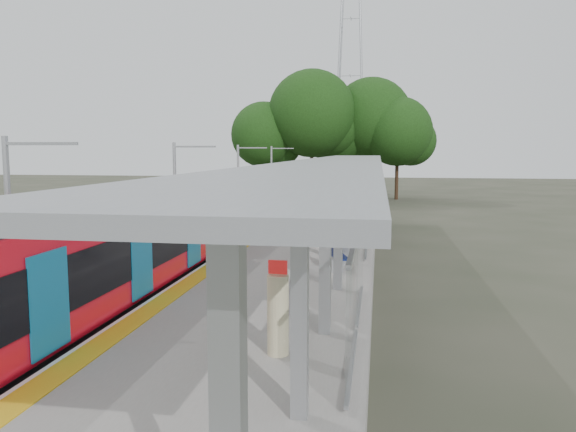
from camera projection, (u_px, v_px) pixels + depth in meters
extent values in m
cube|color=#59544C|center=(219.00, 252.00, 27.33)|extent=(3.00, 70.00, 0.24)
cube|color=gray|center=(311.00, 246.00, 26.57)|extent=(6.00, 50.00, 1.00)
cube|color=gold|center=(258.00, 235.00, 26.92)|extent=(0.60, 50.00, 0.02)
cube|color=#9EA0A5|center=(344.00, 188.00, 50.90)|extent=(6.00, 0.10, 1.20)
cube|color=black|center=(97.00, 310.00, 15.50)|extent=(2.50, 13.50, 0.70)
cube|color=red|center=(95.00, 253.00, 15.31)|extent=(2.65, 13.50, 2.50)
cube|color=black|center=(95.00, 251.00, 15.31)|extent=(2.72, 12.96, 1.20)
cube|color=black|center=(93.00, 205.00, 15.16)|extent=(2.40, 12.82, 0.15)
cube|color=#0C547A|center=(142.00, 260.00, 15.12)|extent=(0.04, 1.30, 2.00)
cube|color=black|center=(230.00, 235.00, 29.32)|extent=(2.50, 13.50, 0.70)
cube|color=red|center=(230.00, 204.00, 29.14)|extent=(2.65, 13.50, 2.50)
cube|color=black|center=(230.00, 203.00, 29.13)|extent=(2.72, 12.96, 1.20)
cube|color=black|center=(229.00, 179.00, 28.99)|extent=(2.40, 12.83, 0.15)
cube|color=#0C547A|center=(255.00, 207.00, 28.94)|extent=(0.04, 1.30, 2.00)
cylinder|color=black|center=(202.00, 257.00, 24.73)|extent=(2.20, 0.70, 0.70)
cube|color=black|center=(183.00, 227.00, 22.26)|extent=(2.30, 0.80, 2.40)
cube|color=#9EA0A5|center=(300.00, 305.00, 8.34)|extent=(0.25, 0.25, 3.50)
cube|color=#9EA0A5|center=(325.00, 255.00, 12.26)|extent=(0.25, 0.25, 3.50)
cube|color=#9EA0A5|center=(338.00, 230.00, 16.19)|extent=(0.25, 0.25, 3.50)
cube|color=#9EA0A5|center=(346.00, 214.00, 20.11)|extent=(0.25, 0.25, 3.50)
cube|color=#9EA0A5|center=(352.00, 204.00, 24.03)|extent=(0.25, 0.25, 3.50)
cube|color=#9EA0A5|center=(356.00, 196.00, 27.95)|extent=(0.25, 0.25, 3.50)
cube|color=#9EA0A5|center=(358.00, 191.00, 31.87)|extent=(0.25, 0.25, 3.50)
cube|color=#9EA0A5|center=(361.00, 186.00, 35.79)|extent=(0.25, 0.25, 3.50)
cube|color=#9EA0A5|center=(363.00, 183.00, 39.72)|extent=(0.25, 0.25, 3.50)
cube|color=gray|center=(340.00, 162.00, 21.92)|extent=(3.20, 38.00, 0.16)
cylinder|color=#9EA0A5|center=(300.00, 164.00, 22.17)|extent=(0.24, 38.00, 0.24)
cube|color=silver|center=(353.00, 306.00, 10.26)|extent=(0.05, 3.70, 2.20)
cube|color=silver|center=(360.00, 263.00, 14.18)|extent=(0.05, 3.70, 2.20)
cube|color=silver|center=(367.00, 223.00, 22.02)|extent=(0.05, 3.70, 2.20)
cube|color=silver|center=(369.00, 212.00, 25.94)|extent=(0.05, 3.70, 2.20)
cube|color=silver|center=(371.00, 198.00, 33.79)|extent=(0.05, 3.70, 2.20)
cube|color=silver|center=(372.00, 193.00, 37.71)|extent=(0.05, 3.70, 2.20)
cylinder|color=#382316|center=(264.00, 178.00, 57.96)|extent=(0.36, 0.36, 4.42)
sphere|color=#1C4814|center=(264.00, 135.00, 57.45)|extent=(6.72, 6.72, 6.72)
cylinder|color=#382316|center=(312.00, 171.00, 57.21)|extent=(0.36, 0.36, 5.82)
sphere|color=#1C4814|center=(312.00, 113.00, 56.54)|extent=(8.84, 8.84, 8.84)
cylinder|color=#382316|center=(337.00, 175.00, 59.51)|extent=(0.36, 0.36, 4.79)
sphere|color=#1C4814|center=(337.00, 130.00, 58.95)|extent=(7.28, 7.28, 7.28)
cylinder|color=#382316|center=(371.00, 172.00, 59.14)|extent=(0.36, 0.36, 5.57)
sphere|color=#1C4814|center=(372.00, 118.00, 58.49)|extent=(8.47, 8.47, 8.47)
cylinder|color=#382316|center=(397.00, 177.00, 57.46)|extent=(0.36, 0.36, 4.63)
sphere|color=#1C4814|center=(398.00, 131.00, 56.92)|extent=(7.04, 7.04, 7.04)
cylinder|color=#9EA0A5|center=(11.00, 241.00, 14.57)|extent=(0.16, 0.16, 5.40)
cube|color=#9EA0A5|center=(41.00, 144.00, 14.12)|extent=(2.00, 0.08, 0.08)
cylinder|color=#9EA0A5|center=(175.00, 200.00, 26.33)|extent=(0.16, 0.16, 5.40)
cube|color=#9EA0A5|center=(195.00, 147.00, 25.88)|extent=(2.00, 0.08, 0.08)
cylinder|color=#9EA0A5|center=(238.00, 185.00, 38.10)|extent=(0.16, 0.16, 5.40)
cube|color=#9EA0A5|center=(252.00, 148.00, 37.65)|extent=(2.00, 0.08, 0.08)
cylinder|color=#9EA0A5|center=(272.00, 177.00, 49.86)|extent=(0.16, 0.16, 5.40)
cube|color=#9EA0A5|center=(283.00, 148.00, 49.41)|extent=(2.00, 0.08, 0.08)
cube|color=navy|center=(339.00, 256.00, 19.15)|extent=(0.82, 1.54, 0.06)
cube|color=navy|center=(333.00, 247.00, 19.15)|extent=(0.45, 1.44, 0.54)
cube|color=#9EA0A5|center=(337.00, 266.00, 18.60)|extent=(0.40, 0.16, 0.43)
cube|color=#9EA0A5|center=(340.00, 259.00, 19.76)|extent=(0.40, 0.16, 0.43)
cube|color=navy|center=(369.00, 224.00, 27.21)|extent=(0.52, 1.57, 0.06)
cube|color=navy|center=(365.00, 218.00, 27.21)|extent=(0.11, 1.56, 0.57)
cube|color=#9EA0A5|center=(369.00, 231.00, 26.63)|extent=(0.42, 0.08, 0.46)
cube|color=#9EA0A5|center=(369.00, 227.00, 27.85)|extent=(0.42, 0.08, 0.46)
cylinder|color=#C6BB90|center=(278.00, 315.00, 11.06)|extent=(0.43, 0.43, 1.61)
cube|color=red|center=(278.00, 267.00, 10.95)|extent=(0.38, 0.10, 0.27)
cylinder|color=#C6BB90|center=(336.00, 221.00, 25.16)|extent=(0.46, 0.46, 1.72)
cube|color=red|center=(336.00, 198.00, 25.04)|extent=(0.41, 0.16, 0.29)
cylinder|color=#9EA0A5|center=(298.00, 297.00, 13.87)|extent=(0.54, 0.54, 0.86)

